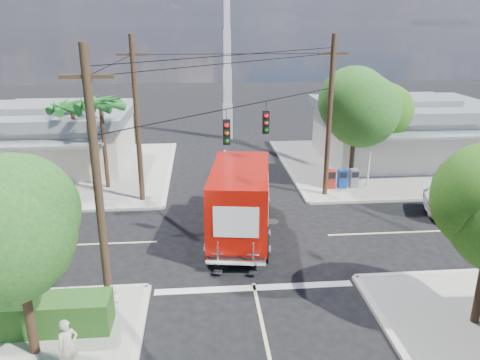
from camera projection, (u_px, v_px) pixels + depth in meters
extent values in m
plane|color=black|center=(244.00, 238.00, 21.74)|extent=(120.00, 120.00, 0.00)
cube|color=#9A958B|center=(384.00, 164.00, 33.01)|extent=(14.00, 14.00, 0.14)
cube|color=beige|center=(286.00, 166.00, 32.43)|extent=(0.25, 14.00, 0.14)
cube|color=beige|center=(431.00, 199.00, 26.40)|extent=(14.00, 0.25, 0.14)
cube|color=#9A958B|center=(65.00, 172.00, 31.21)|extent=(14.00, 14.00, 0.14)
cube|color=beige|center=(170.00, 169.00, 31.78)|extent=(0.25, 14.00, 0.14)
cube|color=beige|center=(29.00, 212.00, 24.60)|extent=(14.00, 0.25, 0.14)
cube|color=beige|center=(230.00, 173.00, 31.18)|extent=(0.12, 12.00, 0.01)
cube|color=beige|center=(450.00, 230.00, 22.56)|extent=(12.00, 0.12, 0.01)
cube|color=beige|center=(22.00, 247.00, 20.92)|extent=(12.00, 0.12, 0.01)
cube|color=silver|center=(254.00, 288.00, 17.68)|extent=(7.50, 0.40, 0.01)
cube|color=beige|center=(401.00, 136.00, 33.51)|extent=(11.00, 8.00, 3.40)
cube|color=gray|center=(405.00, 107.00, 32.86)|extent=(11.80, 8.80, 0.70)
cube|color=gray|center=(405.00, 100.00, 32.70)|extent=(6.05, 4.40, 0.50)
cube|color=gray|center=(437.00, 135.00, 28.50)|extent=(9.90, 1.80, 0.15)
cylinder|color=silver|center=(369.00, 163.00, 27.85)|extent=(0.12, 0.12, 2.90)
cube|color=beige|center=(52.00, 143.00, 32.01)|extent=(10.00, 8.00, 3.20)
cube|color=gray|center=(49.00, 114.00, 31.39)|extent=(10.80, 8.80, 0.70)
cube|color=gray|center=(48.00, 107.00, 31.23)|extent=(5.50, 4.40, 0.50)
cube|color=gray|center=(25.00, 145.00, 27.03)|extent=(9.00, 1.80, 0.15)
cylinder|color=silver|center=(95.00, 169.00, 27.03)|extent=(0.12, 0.12, 2.70)
cube|color=silver|center=(228.00, 121.00, 40.19)|extent=(0.80, 0.80, 3.00)
cube|color=silver|center=(227.00, 86.00, 39.24)|extent=(0.70, 0.70, 3.00)
cube|color=silver|center=(227.00, 49.00, 38.28)|extent=(0.60, 0.60, 3.00)
cube|color=silver|center=(227.00, 10.00, 37.32)|extent=(0.50, 0.50, 3.00)
cylinder|color=#422D1C|center=(27.00, 298.00, 13.45)|extent=(0.28, 0.28, 3.71)
sphere|color=#1D511A|center=(14.00, 224.00, 12.71)|extent=(3.71, 3.71, 3.71)
sphere|color=#1D511A|center=(0.00, 214.00, 12.79)|extent=(3.02, 3.02, 3.02)
sphere|color=#1D511A|center=(24.00, 232.00, 12.49)|extent=(3.25, 3.25, 3.25)
cylinder|color=#422D1C|center=(352.00, 152.00, 28.06)|extent=(0.28, 0.28, 4.10)
sphere|color=#1D511A|center=(356.00, 109.00, 27.24)|extent=(4.10, 4.10, 4.10)
sphere|color=#1D511A|center=(348.00, 104.00, 27.31)|extent=(3.33, 3.33, 3.33)
sphere|color=#1D511A|center=(363.00, 112.00, 27.03)|extent=(3.58, 3.58, 3.58)
cylinder|color=#422D1C|center=(380.00, 146.00, 30.43)|extent=(0.28, 0.28, 3.58)
sphere|color=#265F13|center=(384.00, 112.00, 29.71)|extent=(3.58, 3.58, 3.58)
sphere|color=#265F13|center=(377.00, 108.00, 29.80)|extent=(2.91, 2.91, 2.91)
sphere|color=#265F13|center=(391.00, 114.00, 29.49)|extent=(3.14, 3.14, 3.14)
sphere|color=#265F13|center=(480.00, 204.00, 14.32)|extent=(2.81, 2.81, 2.81)
cylinder|color=#422D1C|center=(105.00, 147.00, 27.37)|extent=(0.24, 0.24, 5.00)
cone|color=#1E6A22|center=(116.00, 102.00, 26.61)|extent=(0.50, 2.06, 0.98)
cone|color=#1E6A22|center=(112.00, 100.00, 27.25)|extent=(1.92, 1.68, 0.98)
cone|color=#1E6A22|center=(100.00, 100.00, 27.35)|extent=(2.12, 0.95, 0.98)
cone|color=#1E6A22|center=(87.00, 101.00, 26.84)|extent=(1.34, 2.07, 0.98)
cone|color=#1E6A22|center=(84.00, 104.00, 26.11)|extent=(1.34, 2.07, 0.98)
cone|color=#1E6A22|center=(93.00, 105.00, 25.70)|extent=(2.12, 0.95, 0.98)
cone|color=#1E6A22|center=(108.00, 104.00, 25.92)|extent=(1.92, 1.68, 0.98)
cylinder|color=#422D1C|center=(76.00, 144.00, 28.69)|extent=(0.24, 0.24, 4.60)
cone|color=#1E6A22|center=(87.00, 105.00, 28.00)|extent=(0.50, 2.06, 0.98)
cone|color=#1E6A22|center=(84.00, 103.00, 28.63)|extent=(1.92, 1.68, 0.98)
cone|color=#1E6A22|center=(72.00, 103.00, 28.73)|extent=(2.12, 0.95, 0.98)
cone|color=#1E6A22|center=(60.00, 105.00, 28.22)|extent=(1.34, 2.07, 0.98)
cone|color=#1E6A22|center=(56.00, 107.00, 27.49)|extent=(1.34, 2.07, 0.98)
cone|color=#1E6A22|center=(64.00, 108.00, 27.08)|extent=(2.12, 0.95, 0.98)
cone|color=#1E6A22|center=(78.00, 107.00, 27.30)|extent=(1.92, 1.68, 0.98)
cylinder|color=#473321|center=(98.00, 188.00, 14.97)|extent=(0.28, 0.28, 9.00)
cube|color=#473321|center=(86.00, 77.00, 13.86)|extent=(1.60, 0.12, 0.12)
cylinder|color=#473321|center=(329.00, 119.00, 25.64)|extent=(0.28, 0.28, 9.00)
cube|color=#473321|center=(333.00, 53.00, 24.53)|extent=(1.60, 0.12, 0.12)
cylinder|color=#473321|center=(137.00, 123.00, 24.79)|extent=(0.28, 0.28, 9.00)
cube|color=#473321|center=(132.00, 54.00, 23.68)|extent=(1.60, 0.12, 0.12)
cylinder|color=black|center=(244.00, 105.00, 19.77)|extent=(10.43, 10.43, 0.04)
cube|color=black|center=(227.00, 132.00, 19.25)|extent=(0.30, 0.24, 1.05)
sphere|color=red|center=(227.00, 125.00, 19.01)|extent=(0.20, 0.20, 0.20)
cube|color=black|center=(266.00, 122.00, 21.20)|extent=(0.30, 0.24, 1.05)
sphere|color=red|center=(266.00, 115.00, 20.96)|extent=(0.20, 0.20, 0.20)
cube|color=silver|center=(28.00, 307.00, 15.66)|extent=(5.94, 0.05, 0.08)
cube|color=silver|center=(26.00, 296.00, 15.53)|extent=(5.94, 0.05, 0.08)
cube|color=silver|center=(113.00, 299.00, 15.84)|extent=(0.09, 0.06, 1.00)
cube|color=#1F4F15|center=(12.00, 316.00, 14.82)|extent=(6.20, 1.20, 1.10)
cube|color=maroon|center=(331.00, 179.00, 27.85)|extent=(0.50, 0.50, 1.10)
cube|color=#0E369A|center=(342.00, 179.00, 27.91)|extent=(0.50, 0.50, 1.10)
cube|color=slate|center=(354.00, 178.00, 27.97)|extent=(0.50, 0.50, 1.10)
cube|color=black|center=(241.00, 222.00, 22.21)|extent=(3.34, 7.98, 0.25)
cube|color=#B80F05|center=(244.00, 185.00, 24.82)|extent=(2.59, 2.00, 2.18)
cube|color=black|center=(245.00, 174.00, 25.35)|extent=(2.10, 0.54, 0.94)
cube|color=silver|center=(245.00, 192.00, 25.89)|extent=(2.28, 0.44, 0.35)
cube|color=#B80F05|center=(240.00, 199.00, 20.89)|extent=(3.26, 6.05, 2.88)
cube|color=white|center=(268.00, 197.00, 20.78)|extent=(0.52, 3.54, 1.29)
cube|color=white|center=(212.00, 196.00, 20.91)|extent=(0.52, 3.54, 1.29)
cube|color=white|center=(236.00, 222.00, 18.10)|extent=(1.77, 0.27, 1.29)
cube|color=silver|center=(236.00, 262.00, 18.50)|extent=(2.39, 0.58, 0.18)
cube|color=silver|center=(218.00, 254.00, 18.29)|extent=(0.45, 0.12, 0.99)
cube|color=silver|center=(253.00, 255.00, 18.22)|extent=(0.45, 0.12, 0.99)
cylinder|color=black|center=(222.00, 200.00, 24.99)|extent=(0.47, 1.13, 1.09)
cylinder|color=black|center=(265.00, 200.00, 24.88)|extent=(0.47, 1.13, 1.09)
cylinder|color=black|center=(210.00, 249.00, 19.54)|extent=(0.47, 1.13, 1.09)
cylinder|color=black|center=(265.00, 250.00, 19.43)|extent=(0.47, 1.13, 1.09)
imported|color=beige|center=(68.00, 346.00, 13.05)|extent=(0.71, 0.67, 1.62)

